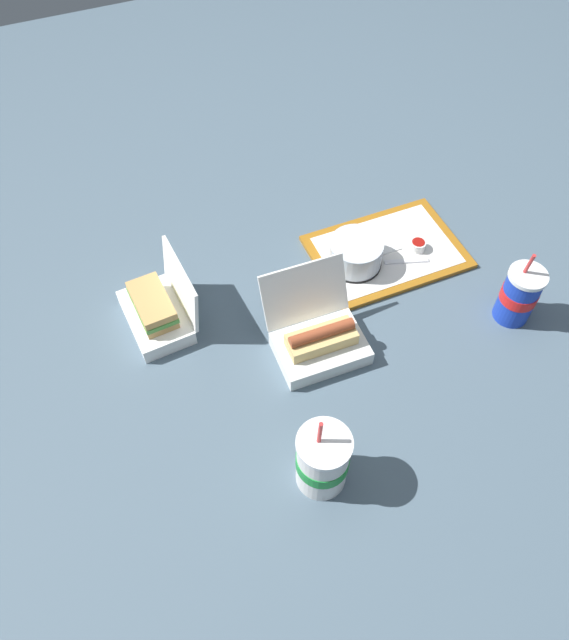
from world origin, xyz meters
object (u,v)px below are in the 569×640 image
object	(u,v)px
food_tray	(387,252)
cake_container	(355,254)
clamshell_sandwich_back	(158,310)
clamshell_hotdog_corner	(319,339)
soda_cup_corner	(322,460)
ketchup_cup	(418,245)
soda_cup_front	(519,295)
plastic_fork	(406,261)

from	to	relation	value
food_tray	cake_container	size ratio (longest dim) A/B	2.77
food_tray	clamshell_sandwich_back	distance (m)	0.59
clamshell_hotdog_corner	soda_cup_corner	xyz separation A→B (m)	(0.12, 0.28, 0.04)
ketchup_cup	clamshell_hotdog_corner	size ratio (longest dim) A/B	0.20
clamshell_hotdog_corner	soda_cup_front	xyz separation A→B (m)	(-0.46, 0.09, 0.03)
food_tray	cake_container	bearing A→B (deg)	5.26
clamshell_hotdog_corner	food_tray	bearing A→B (deg)	-144.69
food_tray	ketchup_cup	xyz separation A→B (m)	(-0.07, 0.03, 0.02)
clamshell_hotdog_corner	soda_cup_corner	size ratio (longest dim) A/B	0.95
cake_container	plastic_fork	size ratio (longest dim) A/B	1.21
food_tray	ketchup_cup	bearing A→B (deg)	159.97
plastic_fork	clamshell_sandwich_back	world-z (taller)	clamshell_sandwich_back
soda_cup_corner	ketchup_cup	bearing A→B (deg)	-136.37
clamshell_hotdog_corner	clamshell_sandwich_back	xyz separation A→B (m)	(0.31, -0.21, 0.00)
cake_container	plastic_fork	distance (m)	0.13
food_tray	plastic_fork	bearing A→B (deg)	114.16
ketchup_cup	plastic_fork	xyz separation A→B (m)	(0.05, 0.03, -0.01)
food_tray	clamshell_sandwich_back	world-z (taller)	clamshell_sandwich_back
ketchup_cup	soda_cup_front	size ratio (longest dim) A/B	0.19
soda_cup_corner	clamshell_sandwich_back	bearing A→B (deg)	-69.26
soda_cup_front	soda_cup_corner	bearing A→B (deg)	18.46
plastic_fork	soda_cup_front	bearing A→B (deg)	141.11
plastic_fork	clamshell_sandwich_back	bearing A→B (deg)	11.73
cake_container	clamshell_sandwich_back	bearing A→B (deg)	-2.61
ketchup_cup	clamshell_sandwich_back	bearing A→B (deg)	-3.42
clamshell_sandwich_back	ketchup_cup	bearing A→B (deg)	176.58
ketchup_cup	clamshell_hotdog_corner	distance (m)	0.39
food_tray	soda_cup_corner	size ratio (longest dim) A/B	1.71
food_tray	plastic_fork	size ratio (longest dim) A/B	3.37
plastic_fork	soda_cup_front	world-z (taller)	soda_cup_front
cake_container	clamshell_hotdog_corner	size ratio (longest dim) A/B	0.65
clamshell_hotdog_corner	cake_container	bearing A→B (deg)	-134.08
plastic_fork	clamshell_sandwich_back	distance (m)	0.62
soda_cup_front	clamshell_sandwich_back	bearing A→B (deg)	-21.36
ketchup_cup	soda_cup_front	distance (m)	0.28
food_tray	cake_container	distance (m)	0.11
food_tray	clamshell_sandwich_back	size ratio (longest dim) A/B	1.81
ketchup_cup	plastic_fork	world-z (taller)	ketchup_cup
clamshell_sandwich_back	food_tray	bearing A→B (deg)	178.69
food_tray	clamshell_hotdog_corner	size ratio (longest dim) A/B	1.81
food_tray	ketchup_cup	world-z (taller)	ketchup_cup
plastic_fork	soda_cup_corner	distance (m)	0.60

